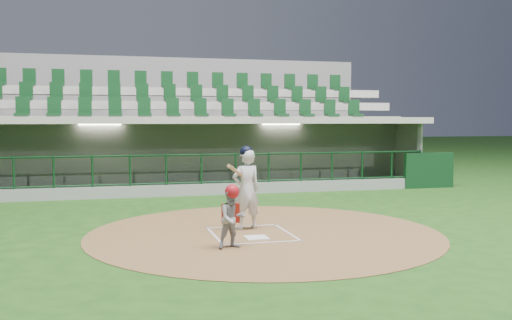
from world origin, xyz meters
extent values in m
plane|color=#1B4313|center=(0.00, 0.00, 0.00)|extent=(120.00, 120.00, 0.00)
cylinder|color=brown|center=(0.30, -0.20, 0.01)|extent=(7.20, 7.20, 0.01)
cube|color=white|center=(0.00, -0.70, 0.02)|extent=(0.43, 0.43, 0.02)
cube|color=silver|center=(-0.75, -0.30, 0.02)|extent=(0.05, 1.80, 0.01)
cube|color=silver|center=(0.75, -0.30, 0.02)|extent=(0.05, 1.80, 0.01)
cube|color=white|center=(0.00, 0.55, 0.02)|extent=(1.55, 0.05, 0.01)
cube|color=silver|center=(0.00, -1.15, 0.02)|extent=(1.55, 0.05, 0.01)
cube|color=slate|center=(0.00, 7.50, -0.55)|extent=(15.00, 3.00, 0.10)
cube|color=slate|center=(0.00, 9.10, 0.85)|extent=(15.00, 0.20, 2.70)
cube|color=#A19B8E|center=(0.00, 8.98, 1.10)|extent=(13.50, 0.04, 0.90)
cube|color=slate|center=(7.50, 7.50, 0.85)|extent=(0.20, 3.00, 2.70)
cube|color=#B0AC9F|center=(0.00, 7.25, 2.30)|extent=(15.40, 3.50, 0.20)
cube|color=gray|center=(0.00, 5.95, 0.15)|extent=(15.00, 0.15, 0.40)
cube|color=black|center=(0.00, 5.95, 1.73)|extent=(15.00, 0.01, 0.95)
cube|color=brown|center=(0.00, 8.55, -0.28)|extent=(12.75, 0.40, 0.45)
cube|color=white|center=(-3.00, 7.50, 2.17)|extent=(1.30, 0.35, 0.04)
cube|color=white|center=(3.00, 7.50, 2.17)|extent=(1.30, 0.35, 0.04)
cube|color=black|center=(7.80, 5.90, 0.60)|extent=(1.80, 0.18, 1.20)
imported|color=#AA1213|center=(-4.24, 8.13, 0.33)|extent=(1.14, 0.73, 1.67)
imported|color=maroon|center=(-1.47, 8.44, 0.37)|extent=(1.08, 0.61, 1.75)
imported|color=#A51113|center=(1.58, 8.14, 0.26)|extent=(0.88, 0.75, 1.52)
imported|color=maroon|center=(4.19, 8.22, 0.28)|extent=(1.48, 0.59, 1.56)
cube|color=slate|center=(0.00, 10.75, 1.15)|extent=(17.00, 6.50, 2.50)
cube|color=#9B958C|center=(0.00, 9.25, 2.30)|extent=(16.60, 0.95, 0.30)
cube|color=#A9A498|center=(0.00, 10.20, 2.85)|extent=(16.60, 0.95, 0.30)
cube|color=#AAA599|center=(0.00, 11.15, 3.40)|extent=(16.60, 0.95, 0.30)
cube|color=slate|center=(0.00, 14.10, 2.53)|extent=(17.00, 0.25, 5.05)
imported|color=silver|center=(0.03, 0.25, 0.85)|extent=(0.68, 0.51, 1.68)
sphere|color=black|center=(0.03, 0.25, 1.64)|extent=(0.28, 0.28, 0.28)
cylinder|color=#A87D4C|center=(-0.22, 0.00, 1.25)|extent=(0.58, 0.79, 0.39)
imported|color=#939398|center=(-0.64, -1.42, 0.55)|extent=(0.59, 0.50, 1.07)
sphere|color=#AC121C|center=(-0.64, -1.42, 1.03)|extent=(0.26, 0.26, 0.26)
cube|color=maroon|center=(-0.64, -1.27, 0.62)|extent=(0.32, 0.10, 0.35)
camera|label=1|loc=(-2.78, -11.29, 2.30)|focal=40.00mm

